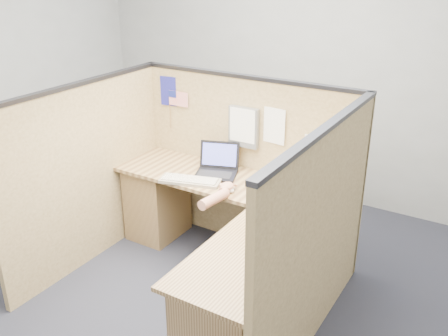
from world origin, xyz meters
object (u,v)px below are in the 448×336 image
Objects in this scene: l_desk at (222,243)px; mouse at (227,189)px; laptop at (220,167)px; keyboard at (190,180)px.

mouse is (-0.07, 0.19, 0.36)m from l_desk.
laptop reaches higher than keyboard.
keyboard is 4.38× the size of mouse.
keyboard is at bearing 180.00° from mouse.
mouse reaches higher than l_desk.
mouse reaches higher than keyboard.
laptop is 0.37m from mouse.
l_desk is 3.77× the size of keyboard.
laptop is at bearing 123.16° from l_desk.
keyboard reaches higher than l_desk.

